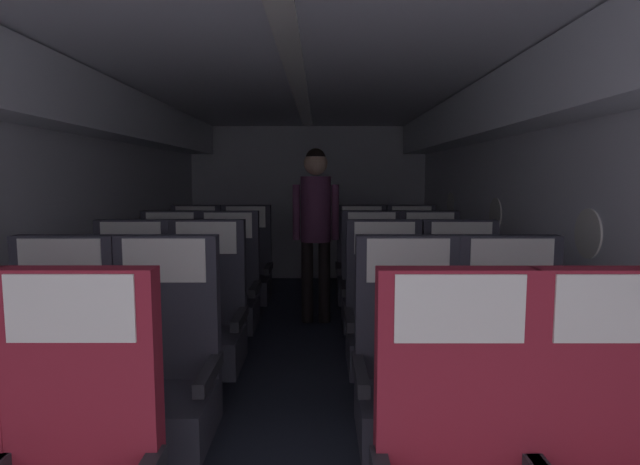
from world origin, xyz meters
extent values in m
cube|color=#2D3342|center=(0.00, 3.47, -0.01)|extent=(3.37, 7.34, 0.02)
cube|color=silver|center=(-1.59, 3.47, 1.03)|extent=(0.08, 6.94, 2.06)
cube|color=silver|center=(1.59, 3.47, 1.03)|extent=(0.08, 6.94, 2.06)
cube|color=silver|center=(0.00, 3.47, 2.06)|extent=(3.25, 6.94, 0.06)
cube|color=silver|center=(0.00, 6.96, 1.03)|extent=(3.25, 0.06, 2.06)
cube|color=silver|center=(-1.39, 3.47, 1.84)|extent=(0.31, 6.66, 0.36)
cube|color=silver|center=(1.39, 3.47, 1.84)|extent=(0.31, 6.66, 0.36)
cube|color=white|center=(0.00, 3.47, 2.02)|extent=(0.12, 6.25, 0.02)
cylinder|color=white|center=(1.54, 2.78, 1.07)|extent=(0.01, 0.26, 0.26)
cylinder|color=white|center=(1.54, 4.16, 1.07)|extent=(0.01, 0.26, 0.26)
cylinder|color=white|center=(1.54, 5.55, 1.07)|extent=(0.01, 0.26, 0.26)
cube|color=maroon|center=(-0.56, 1.64, 0.76)|extent=(0.47, 0.09, 0.67)
cube|color=silver|center=(-0.56, 1.59, 0.99)|extent=(0.37, 0.01, 0.20)
cube|color=maroon|center=(1.01, 1.64, 0.76)|extent=(0.47, 0.09, 0.67)
cube|color=silver|center=(1.01, 1.59, 0.99)|extent=(0.37, 0.01, 0.20)
cube|color=maroon|center=(0.55, 1.64, 0.76)|extent=(0.47, 0.09, 0.67)
cube|color=silver|center=(0.55, 1.59, 0.99)|extent=(0.37, 0.01, 0.20)
cube|color=#38383D|center=(-1.02, 2.28, 0.11)|extent=(0.17, 0.17, 0.21)
cube|color=#33333D|center=(-1.02, 2.28, 0.32)|extent=(0.47, 0.47, 0.21)
cube|color=#33333D|center=(-1.02, 2.48, 0.76)|extent=(0.47, 0.09, 0.67)
cube|color=#28282D|center=(-0.79, 2.28, 0.52)|extent=(0.05, 0.40, 0.06)
cube|color=silver|center=(-1.02, 2.43, 0.99)|extent=(0.37, 0.01, 0.20)
cube|color=#38383D|center=(-0.55, 2.29, 0.11)|extent=(0.17, 0.17, 0.21)
cube|color=#33333D|center=(-0.55, 2.29, 0.32)|extent=(0.47, 0.47, 0.21)
cube|color=#33333D|center=(-0.55, 2.48, 0.76)|extent=(0.47, 0.09, 0.67)
cube|color=#28282D|center=(-0.32, 2.29, 0.52)|extent=(0.05, 0.40, 0.06)
cube|color=#28282D|center=(-0.77, 2.29, 0.52)|extent=(0.05, 0.40, 0.06)
cube|color=silver|center=(-0.55, 2.43, 0.99)|extent=(0.37, 0.01, 0.20)
cube|color=#38383D|center=(1.02, 2.28, 0.11)|extent=(0.17, 0.17, 0.21)
cube|color=#33333D|center=(1.02, 2.28, 0.32)|extent=(0.47, 0.47, 0.21)
cube|color=#33333D|center=(1.02, 2.48, 0.76)|extent=(0.47, 0.09, 0.67)
cube|color=#28282D|center=(1.24, 2.28, 0.52)|extent=(0.05, 0.40, 0.06)
cube|color=#28282D|center=(0.80, 2.28, 0.52)|extent=(0.05, 0.40, 0.06)
cube|color=silver|center=(1.02, 2.43, 0.99)|extent=(0.37, 0.01, 0.20)
cube|color=#38383D|center=(0.55, 2.29, 0.11)|extent=(0.17, 0.17, 0.21)
cube|color=#33333D|center=(0.55, 2.29, 0.32)|extent=(0.47, 0.47, 0.21)
cube|color=#33333D|center=(0.55, 2.48, 0.76)|extent=(0.47, 0.09, 0.67)
cube|color=#28282D|center=(0.78, 2.29, 0.52)|extent=(0.05, 0.40, 0.06)
cube|color=#28282D|center=(0.33, 2.29, 0.52)|extent=(0.05, 0.40, 0.06)
cube|color=silver|center=(0.55, 2.43, 0.99)|extent=(0.37, 0.01, 0.20)
cube|color=#38383D|center=(-1.02, 3.15, 0.11)|extent=(0.17, 0.17, 0.21)
cube|color=#33333D|center=(-1.02, 3.15, 0.32)|extent=(0.47, 0.47, 0.21)
cube|color=#33333D|center=(-1.02, 3.34, 0.76)|extent=(0.47, 0.09, 0.67)
cube|color=#28282D|center=(-0.79, 3.15, 0.52)|extent=(0.05, 0.40, 0.06)
cube|color=#28282D|center=(-1.24, 3.15, 0.52)|extent=(0.05, 0.40, 0.06)
cube|color=silver|center=(-1.02, 3.29, 0.99)|extent=(0.37, 0.01, 0.20)
cube|color=#38383D|center=(-0.55, 3.15, 0.11)|extent=(0.17, 0.17, 0.21)
cube|color=#33333D|center=(-0.55, 3.15, 0.32)|extent=(0.47, 0.47, 0.21)
cube|color=#33333D|center=(-0.55, 3.34, 0.76)|extent=(0.47, 0.09, 0.67)
cube|color=#28282D|center=(-0.33, 3.15, 0.52)|extent=(0.05, 0.40, 0.06)
cube|color=#28282D|center=(-0.78, 3.15, 0.52)|extent=(0.05, 0.40, 0.06)
cube|color=silver|center=(-0.55, 3.30, 0.99)|extent=(0.37, 0.01, 0.20)
cube|color=#38383D|center=(1.03, 3.14, 0.11)|extent=(0.17, 0.17, 0.21)
cube|color=#33333D|center=(1.03, 3.14, 0.32)|extent=(0.47, 0.47, 0.21)
cube|color=#33333D|center=(1.03, 3.33, 0.76)|extent=(0.47, 0.09, 0.67)
cube|color=#28282D|center=(1.25, 3.14, 0.52)|extent=(0.05, 0.40, 0.06)
cube|color=#28282D|center=(0.81, 3.14, 0.52)|extent=(0.05, 0.40, 0.06)
cube|color=silver|center=(1.03, 3.28, 0.99)|extent=(0.37, 0.01, 0.20)
cube|color=#38383D|center=(0.55, 3.14, 0.11)|extent=(0.17, 0.17, 0.21)
cube|color=#33333D|center=(0.55, 3.14, 0.32)|extent=(0.47, 0.47, 0.21)
cube|color=#33333D|center=(0.55, 3.33, 0.76)|extent=(0.47, 0.09, 0.67)
cube|color=#28282D|center=(0.78, 3.14, 0.52)|extent=(0.05, 0.40, 0.06)
cube|color=#28282D|center=(0.33, 3.14, 0.52)|extent=(0.05, 0.40, 0.06)
cube|color=silver|center=(0.55, 3.29, 0.99)|extent=(0.37, 0.01, 0.20)
cube|color=#38383D|center=(-1.02, 3.99, 0.11)|extent=(0.17, 0.17, 0.21)
cube|color=#33333D|center=(-1.02, 3.99, 0.32)|extent=(0.47, 0.47, 0.21)
cube|color=#33333D|center=(-1.02, 4.18, 0.76)|extent=(0.47, 0.09, 0.67)
cube|color=#28282D|center=(-0.80, 3.99, 0.52)|extent=(0.05, 0.40, 0.06)
cube|color=#28282D|center=(-1.25, 3.99, 0.52)|extent=(0.05, 0.40, 0.06)
cube|color=silver|center=(-1.02, 4.14, 0.99)|extent=(0.37, 0.01, 0.20)
cube|color=#38383D|center=(-0.56, 3.97, 0.11)|extent=(0.17, 0.17, 0.21)
cube|color=#33333D|center=(-0.56, 3.97, 0.32)|extent=(0.47, 0.47, 0.21)
cube|color=#33333D|center=(-0.56, 4.17, 0.76)|extent=(0.47, 0.09, 0.67)
cube|color=#28282D|center=(-0.34, 3.97, 0.52)|extent=(0.05, 0.40, 0.06)
cube|color=#28282D|center=(-0.79, 3.97, 0.52)|extent=(0.05, 0.40, 0.06)
cube|color=silver|center=(-0.56, 4.12, 0.99)|extent=(0.37, 0.01, 0.20)
cube|color=#38383D|center=(1.02, 3.98, 0.11)|extent=(0.17, 0.17, 0.21)
cube|color=#33333D|center=(1.02, 3.98, 0.32)|extent=(0.47, 0.47, 0.21)
cube|color=#33333D|center=(1.02, 4.18, 0.76)|extent=(0.47, 0.09, 0.67)
cube|color=#28282D|center=(1.24, 3.98, 0.52)|extent=(0.05, 0.40, 0.06)
cube|color=#28282D|center=(0.79, 3.98, 0.52)|extent=(0.05, 0.40, 0.06)
cube|color=silver|center=(1.02, 4.13, 0.99)|extent=(0.37, 0.01, 0.20)
cube|color=#38383D|center=(0.56, 4.00, 0.11)|extent=(0.17, 0.17, 0.21)
cube|color=#33333D|center=(0.56, 4.00, 0.32)|extent=(0.47, 0.47, 0.21)
cube|color=#33333D|center=(0.56, 4.19, 0.76)|extent=(0.47, 0.09, 0.67)
cube|color=#28282D|center=(0.79, 4.00, 0.52)|extent=(0.05, 0.40, 0.06)
cube|color=#28282D|center=(0.34, 4.00, 0.52)|extent=(0.05, 0.40, 0.06)
cube|color=silver|center=(0.56, 4.14, 0.99)|extent=(0.37, 0.01, 0.20)
cube|color=#38383D|center=(-1.03, 4.83, 0.11)|extent=(0.17, 0.17, 0.21)
cube|color=#33333D|center=(-1.03, 4.83, 0.32)|extent=(0.47, 0.47, 0.21)
cube|color=#33333D|center=(-1.03, 5.03, 0.76)|extent=(0.47, 0.09, 0.67)
cube|color=#28282D|center=(-0.81, 4.83, 0.52)|extent=(0.05, 0.40, 0.06)
cube|color=#28282D|center=(-1.25, 4.83, 0.52)|extent=(0.05, 0.40, 0.06)
cube|color=silver|center=(-1.03, 4.98, 0.99)|extent=(0.37, 0.01, 0.20)
cube|color=#38383D|center=(-0.55, 4.82, 0.11)|extent=(0.17, 0.17, 0.21)
cube|color=#33333D|center=(-0.55, 4.82, 0.32)|extent=(0.47, 0.47, 0.21)
cube|color=#33333D|center=(-0.55, 5.02, 0.76)|extent=(0.47, 0.09, 0.67)
cube|color=#28282D|center=(-0.33, 4.82, 0.52)|extent=(0.05, 0.40, 0.06)
cube|color=#28282D|center=(-0.77, 4.82, 0.52)|extent=(0.05, 0.40, 0.06)
cube|color=silver|center=(-0.55, 4.97, 0.99)|extent=(0.37, 0.01, 0.20)
cube|color=#38383D|center=(1.03, 4.84, 0.11)|extent=(0.17, 0.17, 0.21)
cube|color=#33333D|center=(1.03, 4.84, 0.32)|extent=(0.47, 0.47, 0.21)
cube|color=#33333D|center=(1.03, 5.04, 0.76)|extent=(0.47, 0.09, 0.67)
cube|color=#28282D|center=(1.25, 4.84, 0.52)|extent=(0.05, 0.40, 0.06)
cube|color=#28282D|center=(0.80, 4.84, 0.52)|extent=(0.05, 0.40, 0.06)
cube|color=silver|center=(1.03, 4.99, 0.99)|extent=(0.37, 0.01, 0.20)
cube|color=#38383D|center=(0.55, 4.83, 0.11)|extent=(0.17, 0.17, 0.21)
cube|color=#33333D|center=(0.55, 4.83, 0.32)|extent=(0.47, 0.47, 0.21)
cube|color=#33333D|center=(0.55, 5.02, 0.76)|extent=(0.47, 0.09, 0.67)
cube|color=#28282D|center=(0.78, 4.83, 0.52)|extent=(0.05, 0.40, 0.06)
cube|color=#28282D|center=(0.33, 4.83, 0.52)|extent=(0.05, 0.40, 0.06)
cube|color=silver|center=(0.55, 4.98, 0.99)|extent=(0.37, 0.01, 0.20)
cylinder|color=black|center=(0.04, 4.85, 0.38)|extent=(0.11, 0.11, 0.77)
cylinder|color=black|center=(0.20, 4.85, 0.38)|extent=(0.11, 0.11, 0.77)
cylinder|color=#5B2D4C|center=(0.12, 4.85, 1.07)|extent=(0.28, 0.28, 0.60)
cylinder|color=#5B2D4C|center=(-0.06, 4.85, 1.04)|extent=(0.07, 0.07, 0.51)
cylinder|color=#5B2D4C|center=(0.30, 4.85, 1.04)|extent=(0.07, 0.07, 0.51)
sphere|color=tan|center=(0.12, 4.85, 1.49)|extent=(0.22, 0.22, 0.22)
sphere|color=black|center=(0.12, 4.85, 1.53)|extent=(0.18, 0.18, 0.18)
camera|label=1|loc=(0.15, 0.17, 1.36)|focal=28.48mm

